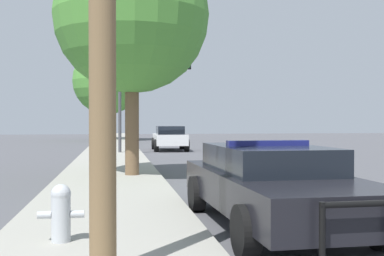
{
  "coord_description": "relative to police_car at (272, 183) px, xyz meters",
  "views": [
    {
      "loc": [
        -4.94,
        -7.83,
        1.73
      ],
      "look_at": [
        -0.74,
        18.5,
        1.33
      ],
      "focal_mm": 45.0,
      "sensor_mm": 36.0,
      "label": 1
    }
  ],
  "objects": [
    {
      "name": "fire_hydrant",
      "position": [
        -3.24,
        -1.01,
        -0.18
      ],
      "size": [
        0.6,
        0.26,
        0.76
      ],
      "color": "#B7BCC1",
      "rests_on": "sidewalk_left"
    },
    {
      "name": "sidewalk_left",
      "position": [
        -2.69,
        0.3,
        -0.65
      ],
      "size": [
        3.0,
        110.0,
        0.13
      ],
      "color": "#99968C",
      "rests_on": "ground_plane"
    },
    {
      "name": "car_background_midblock",
      "position": [
        0.6,
        20.31,
        0.04
      ],
      "size": [
        2.02,
        4.02,
        1.42
      ],
      "rotation": [
        0.0,
        0.0,
        -0.02
      ],
      "color": "silver",
      "rests_on": "ground_plane"
    },
    {
      "name": "traffic_light",
      "position": [
        -0.86,
        17.11,
        3.16
      ],
      "size": [
        3.73,
        0.35,
        5.32
      ],
      "color": "#424247",
      "rests_on": "sidewalk_left"
    },
    {
      "name": "tree_sidewalk_far",
      "position": [
        -3.25,
        34.9,
        4.49
      ],
      "size": [
        5.88,
        5.88,
        8.02
      ],
      "color": "#4C3823",
      "rests_on": "sidewalk_left"
    },
    {
      "name": "police_car",
      "position": [
        0.0,
        0.0,
        0.0
      ],
      "size": [
        2.25,
        5.27,
        1.4
      ],
      "rotation": [
        0.0,
        0.0,
        3.17
      ],
      "color": "black",
      "rests_on": "ground_plane"
    },
    {
      "name": "tree_sidewalk_near",
      "position": [
        -2.04,
        6.78,
        4.09
      ],
      "size": [
        4.57,
        4.57,
        6.98
      ],
      "color": "brown",
      "rests_on": "sidewalk_left"
    }
  ]
}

